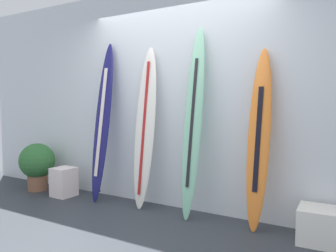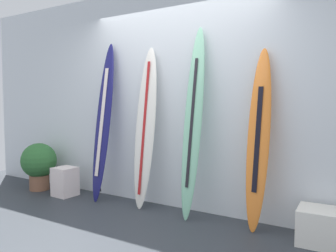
{
  "view_description": "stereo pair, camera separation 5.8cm",
  "coord_description": "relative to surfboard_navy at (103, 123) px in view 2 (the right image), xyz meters",
  "views": [
    {
      "loc": [
        2.07,
        -2.48,
        1.34
      ],
      "look_at": [
        0.03,
        0.95,
        1.05
      ],
      "focal_mm": 36.28,
      "sensor_mm": 36.0,
      "label": 1
    },
    {
      "loc": [
        2.12,
        -2.45,
        1.34
      ],
      "look_at": [
        0.03,
        0.95,
        1.05
      ],
      "focal_mm": 36.28,
      "sensor_mm": 36.0,
      "label": 2
    }
  ],
  "objects": [
    {
      "name": "display_block_left",
      "position": [
        2.7,
        -0.03,
        -0.88
      ],
      "size": [
        0.39,
        0.39,
        0.34
      ],
      "color": "white",
      "rests_on": "ground"
    },
    {
      "name": "ground",
      "position": [
        1.01,
        -0.97,
        -1.07
      ],
      "size": [
        8.0,
        8.0,
        0.04
      ],
      "primitive_type": "cube",
      "color": "#2E3239"
    },
    {
      "name": "potted_plant",
      "position": [
        -1.2,
        -0.12,
        -0.64
      ],
      "size": [
        0.52,
        0.52,
        0.71
      ],
      "color": "brown",
      "rests_on": "ground"
    },
    {
      "name": "surfboard_seafoam",
      "position": [
        1.35,
        0.01,
        0.05
      ],
      "size": [
        0.23,
        0.4,
        2.2
      ],
      "color": "#87CEA9",
      "rests_on": "ground"
    },
    {
      "name": "surfboard_ivory",
      "position": [
        0.66,
        0.04,
        -0.05
      ],
      "size": [
        0.3,
        0.33,
        2.02
      ],
      "color": "white",
      "rests_on": "ground"
    },
    {
      "name": "display_block_center",
      "position": [
        -0.6,
        -0.14,
        -0.85
      ],
      "size": [
        0.3,
        0.3,
        0.41
      ],
      "color": "silver",
      "rests_on": "ground"
    },
    {
      "name": "surfboard_sunset",
      "position": [
        2.1,
        0.03,
        -0.11
      ],
      "size": [
        0.25,
        0.34,
        1.9
      ],
      "color": "orange",
      "rests_on": "ground"
    },
    {
      "name": "surfboard_navy",
      "position": [
        0.0,
        0.0,
        0.0
      ],
      "size": [
        0.27,
        0.4,
        2.13
      ],
      "color": "navy",
      "rests_on": "ground"
    },
    {
      "name": "wall_back",
      "position": [
        1.01,
        0.33,
        0.35
      ],
      "size": [
        7.2,
        0.2,
        2.8
      ],
      "primitive_type": "cube",
      "color": "silver",
      "rests_on": "ground"
    }
  ]
}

